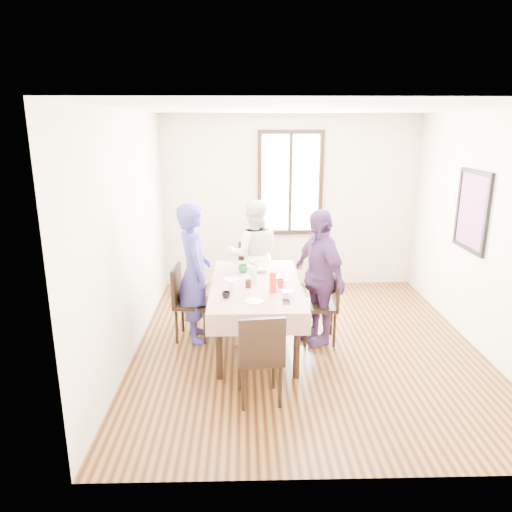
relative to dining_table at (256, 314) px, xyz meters
name	(u,v)px	position (x,y,z in m)	size (l,w,h in m)	color
ground	(305,344)	(0.59, -0.04, -0.38)	(4.50, 4.50, 0.00)	black
back_wall	(290,202)	(0.59, 2.21, 0.98)	(4.00, 4.00, 0.00)	beige
right_wall	(484,233)	(2.59, -0.04, 0.98)	(4.50, 4.50, 0.00)	beige
window_frame	(290,183)	(0.59, 2.19, 1.27)	(1.02, 0.06, 1.62)	black
window_pane	(290,183)	(0.59, 2.20, 1.27)	(0.90, 0.02, 1.50)	white
art_poster	(472,211)	(2.57, 0.26, 1.18)	(0.04, 0.76, 0.96)	red
dining_table	(256,314)	(0.00, 0.00, 0.00)	(0.91, 1.76, 0.75)	black
tablecloth	(256,283)	(0.00, 0.00, 0.38)	(1.03, 1.88, 0.01)	#4F0604
chair_left	(193,303)	(-0.76, 0.16, 0.08)	(0.42, 0.42, 0.91)	black
chair_right	(319,305)	(0.76, 0.05, 0.08)	(0.42, 0.42, 0.91)	black
chair_far	(254,276)	(0.00, 1.21, 0.08)	(0.42, 0.42, 0.91)	black
chair_near	(259,356)	(0.00, -1.21, 0.08)	(0.42, 0.42, 0.91)	black
person_left	(193,273)	(-0.74, 0.16, 0.46)	(0.61, 0.40, 1.67)	#37318C
person_far	(254,255)	(0.00, 1.19, 0.40)	(0.75, 0.59, 1.55)	white
person_right	(319,277)	(0.74, 0.05, 0.43)	(0.95, 0.39, 1.62)	#523267
mug_black	(226,295)	(-0.33, -0.49, 0.42)	(0.09, 0.09, 0.07)	black
mug_flag	(280,283)	(0.27, -0.15, 0.43)	(0.10, 0.10, 0.09)	red
mug_green	(243,269)	(-0.15, 0.42, 0.43)	(0.12, 0.12, 0.09)	#0C7226
serving_bowl	(260,269)	(0.06, 0.45, 0.41)	(0.23, 0.23, 0.06)	white
juice_carton	(273,282)	(0.18, -0.32, 0.50)	(0.07, 0.07, 0.23)	red
butter_tub	(288,295)	(0.33, -0.50, 0.42)	(0.13, 0.13, 0.06)	white
jam_jar	(248,284)	(-0.09, -0.16, 0.43)	(0.07, 0.07, 0.09)	black
drinking_glass	(232,286)	(-0.27, -0.26, 0.44)	(0.07, 0.07, 0.11)	silver
smartphone	(286,302)	(0.30, -0.62, 0.39)	(0.07, 0.15, 0.01)	black
flower_vase	(254,276)	(-0.02, 0.02, 0.46)	(0.07, 0.07, 0.14)	silver
plate_left	(232,279)	(-0.28, 0.12, 0.39)	(0.20, 0.20, 0.01)	white
plate_right	(280,279)	(0.29, 0.11, 0.39)	(0.20, 0.20, 0.01)	white
plate_far	(254,266)	(-0.01, 0.66, 0.39)	(0.20, 0.20, 0.01)	white
plate_near	(254,301)	(-0.04, -0.61, 0.39)	(0.20, 0.20, 0.01)	white
butter_lid	(288,292)	(0.33, -0.50, 0.46)	(0.12, 0.12, 0.01)	blue
flower_bunch	(254,267)	(-0.02, 0.02, 0.58)	(0.09, 0.09, 0.10)	yellow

